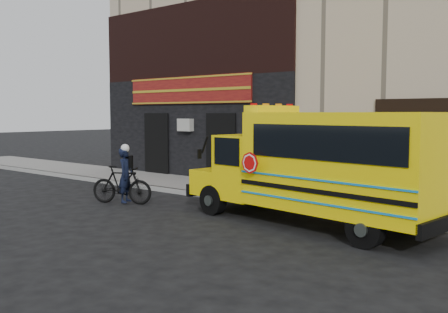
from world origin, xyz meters
The scene contains 7 objects.
ground centered at (0.00, 0.00, 0.00)m, with size 120.00×120.00×0.00m, color black.
curb centered at (0.00, 2.60, 0.07)m, with size 40.00×0.20×0.15m, color #989893.
sidewalk centered at (0.00, 4.10, 0.07)m, with size 40.00×3.00×0.15m, color slate.
building centered at (-0.04, 10.45, 6.13)m, with size 20.00×10.70×12.00m.
school_bus centered at (3.32, 1.28, 1.51)m, with size 7.12×3.00×2.92m.
bicycle centered at (-2.78, 0.19, 0.58)m, with size 0.54×1.92×1.15m, color black.
cyclist centered at (-2.69, 0.26, 0.82)m, with size 0.60×0.39×1.64m, color black.
Camera 1 is at (9.02, -9.34, 2.73)m, focal length 40.00 mm.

